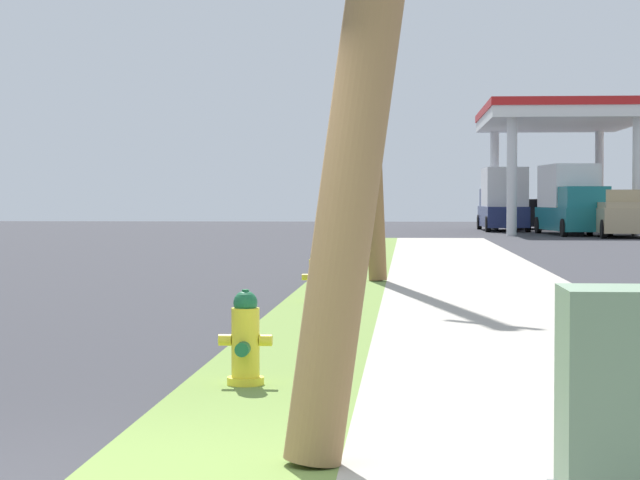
{
  "coord_description": "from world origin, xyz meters",
  "views": [
    {
      "loc": [
        1.76,
        -5.96,
        1.57
      ],
      "look_at": [
        0.38,
        13.43,
        0.92
      ],
      "focal_mm": 68.9,
      "sensor_mm": 36.0,
      "label": 1
    }
  ],
  "objects_px": {
    "fire_hydrant_second": "(317,279)",
    "truck_teal_at_far_bay": "(571,201)",
    "fire_hydrant_fourth": "(362,240)",
    "truck_navy_at_forecourt": "(503,201)",
    "fire_hydrant_nearest": "(245,343)",
    "car_black_by_near_pump": "(527,215)",
    "truck_tan_on_apron": "(620,215)",
    "fire_hydrant_fifth": "(373,233)",
    "utility_cabinet": "(606,409)",
    "fire_hydrant_third": "(352,252)"
  },
  "relations": [
    {
      "from": "fire_hydrant_fourth",
      "to": "utility_cabinet",
      "type": "relative_size",
      "value": 0.72
    },
    {
      "from": "fire_hydrant_nearest",
      "to": "fire_hydrant_fifth",
      "type": "height_order",
      "value": "same"
    },
    {
      "from": "fire_hydrant_nearest",
      "to": "car_black_by_near_pump",
      "type": "relative_size",
      "value": 0.16
    },
    {
      "from": "fire_hydrant_fifth",
      "to": "fire_hydrant_fourth",
      "type": "bearing_deg",
      "value": -90.56
    },
    {
      "from": "fire_hydrant_third",
      "to": "truck_teal_at_far_bay",
      "type": "distance_m",
      "value": 29.99
    },
    {
      "from": "utility_cabinet",
      "to": "truck_tan_on_apron",
      "type": "distance_m",
      "value": 46.59
    },
    {
      "from": "fire_hydrant_fourth",
      "to": "truck_teal_at_far_bay",
      "type": "xyz_separation_m",
      "value": [
        8.46,
        21.13,
        1.04
      ]
    },
    {
      "from": "fire_hydrant_third",
      "to": "car_black_by_near_pump",
      "type": "distance_m",
      "value": 40.06
    },
    {
      "from": "fire_hydrant_fifth",
      "to": "car_black_by_near_pump",
      "type": "xyz_separation_m",
      "value": [
        7.49,
        23.92,
        0.28
      ]
    },
    {
      "from": "utility_cabinet",
      "to": "truck_tan_on_apron",
      "type": "height_order",
      "value": "truck_tan_on_apron"
    },
    {
      "from": "fire_hydrant_nearest",
      "to": "fire_hydrant_second",
      "type": "distance_m",
      "value": 7.76
    },
    {
      "from": "fire_hydrant_second",
      "to": "truck_teal_at_far_bay",
      "type": "bearing_deg",
      "value": 77.22
    },
    {
      "from": "fire_hydrant_second",
      "to": "car_black_by_near_pump",
      "type": "bearing_deg",
      "value": 81.01
    },
    {
      "from": "fire_hydrant_second",
      "to": "car_black_by_near_pump",
      "type": "relative_size",
      "value": 0.16
    },
    {
      "from": "car_black_by_near_pump",
      "to": "truck_teal_at_far_bay",
      "type": "xyz_separation_m",
      "value": [
        0.89,
        -10.58,
        0.77
      ]
    },
    {
      "from": "utility_cabinet",
      "to": "truck_tan_on_apron",
      "type": "relative_size",
      "value": 0.19
    },
    {
      "from": "fire_hydrant_third",
      "to": "truck_tan_on_apron",
      "type": "xyz_separation_m",
      "value": [
        9.97,
        25.77,
        0.47
      ]
    },
    {
      "from": "fire_hydrant_nearest",
      "to": "car_black_by_near_pump",
      "type": "bearing_deg",
      "value": 82.26
    },
    {
      "from": "fire_hydrant_third",
      "to": "utility_cabinet",
      "type": "xyz_separation_m",
      "value": [
        2.09,
        -20.15,
        0.15
      ]
    },
    {
      "from": "fire_hydrant_fifth",
      "to": "truck_tan_on_apron",
      "type": "height_order",
      "value": "truck_tan_on_apron"
    },
    {
      "from": "fire_hydrant_fourth",
      "to": "utility_cabinet",
      "type": "distance_m",
      "value": 27.88
    },
    {
      "from": "utility_cabinet",
      "to": "truck_teal_at_far_bay",
      "type": "xyz_separation_m",
      "value": [
        6.3,
        48.93,
        0.89
      ]
    },
    {
      "from": "fire_hydrant_nearest",
      "to": "fire_hydrant_second",
      "type": "xyz_separation_m",
      "value": [
        -0.02,
        7.76,
        0.0
      ]
    },
    {
      "from": "fire_hydrant_fourth",
      "to": "utility_cabinet",
      "type": "xyz_separation_m",
      "value": [
        2.16,
        -27.8,
        0.15
      ]
    },
    {
      "from": "fire_hydrant_fifth",
      "to": "truck_teal_at_far_bay",
      "type": "xyz_separation_m",
      "value": [
        8.38,
        13.34,
        1.04
      ]
    },
    {
      "from": "fire_hydrant_nearest",
      "to": "utility_cabinet",
      "type": "bearing_deg",
      "value": -59.86
    },
    {
      "from": "truck_navy_at_forecourt",
      "to": "truck_tan_on_apron",
      "type": "height_order",
      "value": "truck_navy_at_forecourt"
    },
    {
      "from": "fire_hydrant_second",
      "to": "truck_tan_on_apron",
      "type": "bearing_deg",
      "value": 73.69
    },
    {
      "from": "car_black_by_near_pump",
      "to": "truck_navy_at_forecourt",
      "type": "relative_size",
      "value": 0.72
    },
    {
      "from": "fire_hydrant_second",
      "to": "truck_navy_at_forecourt",
      "type": "height_order",
      "value": "truck_navy_at_forecourt"
    },
    {
      "from": "truck_tan_on_apron",
      "to": "truck_teal_at_far_bay",
      "type": "distance_m",
      "value": 3.45
    },
    {
      "from": "car_black_by_near_pump",
      "to": "truck_tan_on_apron",
      "type": "relative_size",
      "value": 0.85
    },
    {
      "from": "utility_cabinet",
      "to": "car_black_by_near_pump",
      "type": "height_order",
      "value": "car_black_by_near_pump"
    },
    {
      "from": "truck_tan_on_apron",
      "to": "fire_hydrant_fifth",
      "type": "bearing_deg",
      "value": -133.96
    },
    {
      "from": "car_black_by_near_pump",
      "to": "truck_tan_on_apron",
      "type": "distance_m",
      "value": 13.81
    },
    {
      "from": "fire_hydrant_fourth",
      "to": "fire_hydrant_fifth",
      "type": "height_order",
      "value": "same"
    },
    {
      "from": "utility_cabinet",
      "to": "car_black_by_near_pump",
      "type": "relative_size",
      "value": 0.23
    },
    {
      "from": "fire_hydrant_second",
      "to": "fire_hydrant_fourth",
      "type": "relative_size",
      "value": 1.0
    },
    {
      "from": "fire_hydrant_nearest",
      "to": "fire_hydrant_fifth",
      "type": "bearing_deg",
      "value": 89.84
    },
    {
      "from": "fire_hydrant_nearest",
      "to": "fire_hydrant_third",
      "type": "xyz_separation_m",
      "value": [
        0.08,
        16.41,
        0.0
      ]
    },
    {
      "from": "fire_hydrant_nearest",
      "to": "utility_cabinet",
      "type": "xyz_separation_m",
      "value": [
        2.17,
        -3.74,
        0.15
      ]
    },
    {
      "from": "fire_hydrant_second",
      "to": "truck_teal_at_far_bay",
      "type": "relative_size",
      "value": 0.11
    },
    {
      "from": "fire_hydrant_fourth",
      "to": "truck_tan_on_apron",
      "type": "height_order",
      "value": "truck_tan_on_apron"
    },
    {
      "from": "fire_hydrant_second",
      "to": "truck_tan_on_apron",
      "type": "distance_m",
      "value": 35.86
    },
    {
      "from": "fire_hydrant_fourth",
      "to": "car_black_by_near_pump",
      "type": "relative_size",
      "value": 0.16
    },
    {
      "from": "fire_hydrant_fifth",
      "to": "truck_tan_on_apron",
      "type": "bearing_deg",
      "value": 46.04
    },
    {
      "from": "fire_hydrant_fourth",
      "to": "truck_navy_at_forecourt",
      "type": "bearing_deg",
      "value": 77.87
    },
    {
      "from": "fire_hydrant_third",
      "to": "truck_navy_at_forecourt",
      "type": "relative_size",
      "value": 0.12
    },
    {
      "from": "fire_hydrant_fifth",
      "to": "utility_cabinet",
      "type": "height_order",
      "value": "utility_cabinet"
    },
    {
      "from": "truck_navy_at_forecourt",
      "to": "fire_hydrant_second",
      "type": "bearing_deg",
      "value": -97.76
    }
  ]
}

